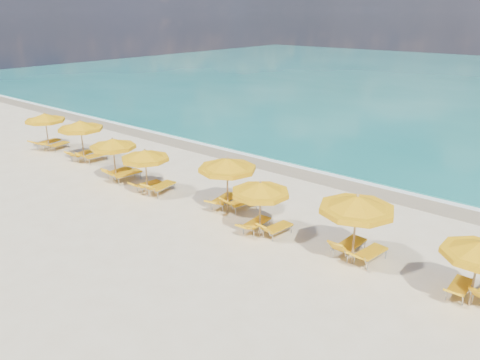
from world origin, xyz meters
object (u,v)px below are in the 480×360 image
Objects in this scene: umbrella_3 at (145,156)px; lounger_2_left at (119,173)px; umbrella_0 at (45,118)px; umbrella_7 at (480,250)px.

umbrella_3 is 1.53× the size of lounger_2_left.
umbrella_0 is 1.13× the size of umbrella_3.
umbrella_0 is at bearing 174.88° from umbrella_3.
umbrella_7 is at bearing 1.33° from umbrella_3.
umbrella_3 is at bearing -5.12° from umbrella_0.
umbrella_0 is 7.91m from lounger_2_left.
umbrella_0 is at bearing 178.57° from umbrella_7.
umbrella_0 is 1.04× the size of umbrella_7.
lounger_2_left is (7.68, -0.31, -1.86)m from umbrella_0.
umbrella_7 is at bearing -5.68° from lounger_2_left.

